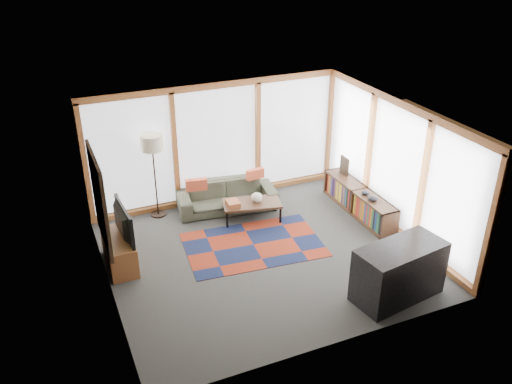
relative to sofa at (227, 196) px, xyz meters
name	(u,v)px	position (x,y,z in m)	size (l,w,h in m)	color
ground	(265,255)	(0.01, -1.92, -0.30)	(5.50, 5.50, 0.00)	#30302E
room_envelope	(278,162)	(0.51, -1.36, 1.24)	(5.52, 5.02, 2.62)	#3C342C
rug	(253,245)	(-0.04, -1.53, -0.29)	(2.52, 1.62, 0.01)	maroon
sofa	(227,196)	(0.00, 0.00, 0.00)	(2.03, 0.80, 0.59)	#2F3327
pillow_left	(196,185)	(-0.66, -0.05, 0.42)	(0.43, 0.13, 0.24)	#C74D2E
pillow_right	(255,174)	(0.64, -0.02, 0.40)	(0.38, 0.12, 0.21)	#C74D2E
floor_lamp	(155,176)	(-1.40, 0.31, 0.58)	(0.44, 0.44, 1.76)	black
coffee_table	(252,211)	(0.31, -0.62, -0.10)	(1.16, 0.58, 0.39)	#341E13
book_stack	(233,203)	(-0.09, -0.60, 0.14)	(0.24, 0.30, 0.10)	#9A5129
vase	(257,197)	(0.41, -0.64, 0.19)	(0.23, 0.23, 0.20)	beige
bookshelf	(359,201)	(2.44, -1.24, -0.02)	(0.40, 2.20, 0.55)	#341E13
bowl_a	(373,198)	(2.40, -1.77, 0.30)	(0.21, 0.21, 0.10)	black
bowl_b	(365,193)	(2.41, -1.49, 0.29)	(0.16, 0.16, 0.08)	black
shelf_picture	(344,166)	(2.52, -0.48, 0.45)	(0.04, 0.30, 0.39)	black
tv_console	(119,252)	(-2.46, -1.20, -0.02)	(0.46, 1.10, 0.55)	brown
television	(118,222)	(-2.40, -1.19, 0.55)	(1.05, 0.14, 0.60)	black
bar_counter	(399,272)	(1.49, -3.84, 0.17)	(1.47, 0.69, 0.93)	black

